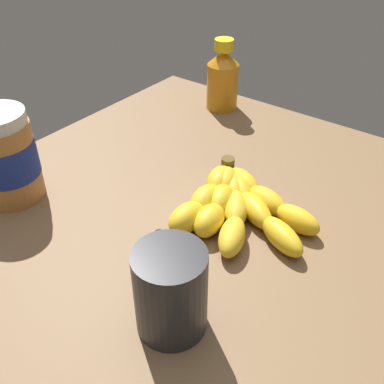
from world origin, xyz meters
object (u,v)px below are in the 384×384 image
banana_bunch (235,203)px  coffee_mug (170,289)px  honey_bottle (223,78)px  peanut_butter_jar (5,157)px

banana_bunch → coffee_mug: size_ratio=1.97×
honey_bottle → banana_bunch: bearing=-52.9°
banana_bunch → honey_bottle: size_ratio=1.45×
banana_bunch → peanut_butter_jar: size_ratio=1.48×
peanut_butter_jar → honey_bottle: bearing=79.9°
peanut_butter_jar → banana_bunch: bearing=29.7°
banana_bunch → peanut_butter_jar: peanut_butter_jar is taller
honey_bottle → peanut_butter_jar: bearing=-100.1°
honey_bottle → coffee_mug: honey_bottle is taller
banana_bunch → peanut_butter_jar: 31.87cm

